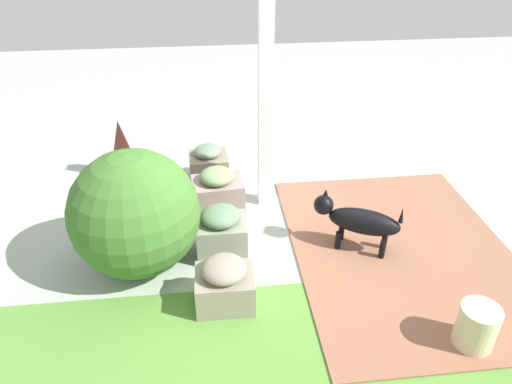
% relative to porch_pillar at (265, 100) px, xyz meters
% --- Properties ---
extents(ground_plane, '(12.00, 12.00, 0.00)m').
position_rel_porch_pillar_xyz_m(ground_plane, '(-0.17, 0.19, -1.04)').
color(ground_plane, '#A6B2A3').
extents(brick_path, '(1.80, 2.40, 0.02)m').
position_rel_porch_pillar_xyz_m(brick_path, '(-1.05, 0.91, -1.03)').
color(brick_path, '#905E45').
rests_on(brick_path, ground).
extents(porch_pillar, '(0.12, 0.12, 2.09)m').
position_rel_porch_pillar_xyz_m(porch_pillar, '(0.00, 0.00, 0.00)').
color(porch_pillar, white).
rests_on(porch_pillar, ground).
extents(stone_planter_nearest, '(0.40, 0.37, 0.41)m').
position_rel_porch_pillar_xyz_m(stone_planter_nearest, '(0.52, -0.47, -0.86)').
color(stone_planter_nearest, gray).
rests_on(stone_planter_nearest, ground).
extents(stone_planter_near, '(0.48, 0.38, 0.47)m').
position_rel_porch_pillar_xyz_m(stone_planter_near, '(0.45, 0.15, -0.83)').
color(stone_planter_near, gray).
rests_on(stone_planter_near, ground).
extents(stone_planter_mid, '(0.41, 0.34, 0.45)m').
position_rel_porch_pillar_xyz_m(stone_planter_mid, '(0.45, 0.74, -0.83)').
color(stone_planter_mid, gray).
rests_on(stone_planter_mid, ground).
extents(stone_planter_far, '(0.42, 0.35, 0.40)m').
position_rel_porch_pillar_xyz_m(stone_planter_far, '(0.46, 1.33, -0.86)').
color(stone_planter_far, gray).
rests_on(stone_planter_far, ground).
extents(round_shrub, '(1.00, 1.00, 1.00)m').
position_rel_porch_pillar_xyz_m(round_shrub, '(1.10, 0.82, -0.55)').
color(round_shrub, '#3C6D29').
rests_on(round_shrub, ground).
extents(terracotta_pot_spiky, '(0.26, 0.26, 0.61)m').
position_rel_porch_pillar_xyz_m(terracotta_pot_spiky, '(1.42, -0.71, -0.75)').
color(terracotta_pot_spiky, '#A9633C').
rests_on(terracotta_pot_spiky, ground).
extents(dog, '(0.70, 0.46, 0.50)m').
position_rel_porch_pillar_xyz_m(dog, '(-0.67, 0.81, -0.75)').
color(dog, black).
rests_on(dog, ground).
extents(ceramic_urn, '(0.26, 0.26, 0.33)m').
position_rel_porch_pillar_xyz_m(ceramic_urn, '(-1.15, 1.90, -0.88)').
color(ceramic_urn, beige).
rests_on(ceramic_urn, ground).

